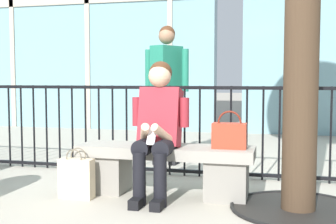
% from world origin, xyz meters
% --- Properties ---
extents(ground_plane, '(60.00, 60.00, 0.00)m').
position_xyz_m(ground_plane, '(0.00, 0.00, 0.00)').
color(ground_plane, '#A8A091').
extents(stone_bench, '(1.60, 0.44, 0.45)m').
position_xyz_m(stone_bench, '(0.00, 0.00, 0.27)').
color(stone_bench, gray).
rests_on(stone_bench, ground).
extents(seated_person_with_phone, '(0.52, 0.66, 1.21)m').
position_xyz_m(seated_person_with_phone, '(-0.03, -0.13, 0.65)').
color(seated_person_with_phone, black).
rests_on(seated_person_with_phone, ground).
extents(handbag_on_bench, '(0.30, 0.15, 0.33)m').
position_xyz_m(handbag_on_bench, '(0.58, -0.01, 0.57)').
color(handbag_on_bench, '#B23823').
rests_on(handbag_on_bench, stone_bench).
extents(shopping_bag, '(0.31, 0.12, 0.45)m').
position_xyz_m(shopping_bag, '(-0.73, -0.31, 0.18)').
color(shopping_bag, beige).
rests_on(shopping_bag, ground).
extents(bystander_at_railing, '(0.55, 0.44, 1.71)m').
position_xyz_m(bystander_at_railing, '(-0.37, 1.48, 1.00)').
color(bystander_at_railing, black).
rests_on(bystander_at_railing, ground).
extents(plaza_railing, '(9.01, 0.04, 0.98)m').
position_xyz_m(plaza_railing, '(0.00, 0.82, 0.50)').
color(plaza_railing, black).
rests_on(plaza_railing, ground).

